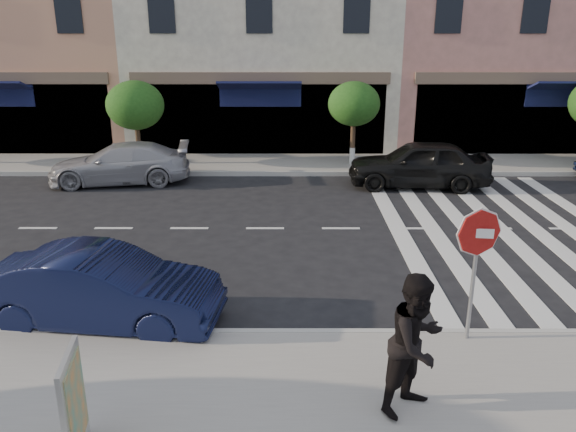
# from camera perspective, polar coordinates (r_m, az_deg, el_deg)

# --- Properties ---
(ground) EXTENTS (120.00, 120.00, 0.00)m
(ground) POSITION_cam_1_polar(r_m,az_deg,el_deg) (11.12, -3.19, -8.32)
(ground) COLOR black
(ground) RESTS_ON ground
(sidewalk_near) EXTENTS (60.00, 4.50, 0.15)m
(sidewalk_near) POSITION_cam_1_polar(r_m,az_deg,el_deg) (7.92, -4.79, -20.22)
(sidewalk_near) COLOR gray
(sidewalk_near) RESTS_ON ground
(sidewalk_far) EXTENTS (60.00, 3.00, 0.15)m
(sidewalk_far) POSITION_cam_1_polar(r_m,az_deg,el_deg) (21.48, -1.58, 5.30)
(sidewalk_far) COLOR gray
(sidewalk_far) RESTS_ON ground
(building_centre) EXTENTS (11.00, 9.00, 11.00)m
(building_centre) POSITION_cam_1_polar(r_m,az_deg,el_deg) (26.92, -2.43, 19.64)
(building_centre) COLOR #EEE3C4
(building_centre) RESTS_ON ground
(street_tree_wb) EXTENTS (2.10, 2.10, 3.06)m
(street_tree_wb) POSITION_cam_1_polar(r_m,az_deg,el_deg) (21.62, -15.26, 10.77)
(street_tree_wb) COLOR #473323
(street_tree_wb) RESTS_ON sidewalk_far
(street_tree_c) EXTENTS (1.90, 1.90, 3.04)m
(street_tree_c) POSITION_cam_1_polar(r_m,az_deg,el_deg) (21.00, 6.72, 11.21)
(street_tree_c) COLOR #473323
(street_tree_c) RESTS_ON sidewalk_far
(stop_sign) EXTENTS (0.80, 0.13, 2.27)m
(stop_sign) POSITION_cam_1_polar(r_m,az_deg,el_deg) (9.25, 18.71, -2.77)
(stop_sign) COLOR gray
(stop_sign) RESTS_ON sidewalk_near
(walker) EXTENTS (1.20, 1.18, 1.95)m
(walker) POSITION_cam_1_polar(r_m,az_deg,el_deg) (7.68, 12.95, -12.53)
(walker) COLOR black
(walker) RESTS_ON sidewalk_near
(poster_board) EXTENTS (0.36, 0.90, 1.38)m
(poster_board) POSITION_cam_1_polar(r_m,az_deg,el_deg) (7.36, -20.87, -17.77)
(poster_board) COLOR beige
(poster_board) RESTS_ON sidewalk_near
(car_near_mid) EXTENTS (4.31, 1.94, 1.37)m
(car_near_mid) POSITION_cam_1_polar(r_m,az_deg,el_deg) (10.45, -18.41, -6.99)
(car_near_mid) COLOR black
(car_near_mid) RESTS_ON ground
(car_far_left) EXTENTS (4.84, 2.48, 1.35)m
(car_far_left) POSITION_cam_1_polar(r_m,az_deg,el_deg) (19.79, -16.72, 5.13)
(car_far_left) COLOR #A1A1A6
(car_far_left) RESTS_ON ground
(car_far_mid) EXTENTS (4.69, 2.19, 1.56)m
(car_far_mid) POSITION_cam_1_polar(r_m,az_deg,el_deg) (18.98, 13.15, 5.20)
(car_far_mid) COLOR black
(car_far_mid) RESTS_ON ground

